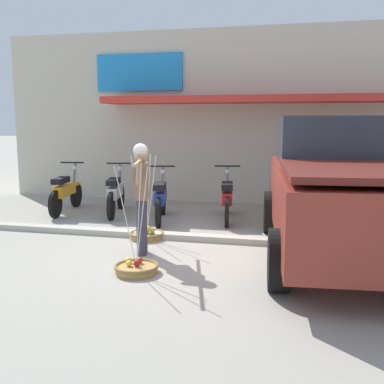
# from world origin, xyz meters

# --- Properties ---
(ground_plane) EXTENTS (90.00, 90.00, 0.00)m
(ground_plane) POSITION_xyz_m (0.00, 0.00, 0.00)
(ground_plane) COLOR #9E998C
(sidewalk_curb) EXTENTS (20.00, 0.24, 0.10)m
(sidewalk_curb) POSITION_xyz_m (0.00, 0.70, 0.05)
(sidewalk_curb) COLOR #BAB4A5
(sidewalk_curb) RESTS_ON ground
(fruit_vendor) EXTENTS (0.49, 1.75, 1.70)m
(fruit_vendor) POSITION_xyz_m (-0.37, -0.27, 0.98)
(fruit_vendor) COLOR #38384C
(fruit_vendor) RESTS_ON ground
(fruit_basket_left_side) EXTENTS (0.61, 0.61, 1.45)m
(fruit_basket_left_side) POSITION_xyz_m (-0.59, 0.60, 0.08)
(fruit_basket_left_side) COLOR #B2894C
(fruit_basket_left_side) RESTS_ON ground
(fruit_basket_right_side) EXTENTS (0.61, 0.61, 1.45)m
(fruit_basket_right_side) POSITION_xyz_m (-0.15, -1.14, 0.08)
(fruit_basket_right_side) COLOR #B2894C
(fruit_basket_right_side) RESTS_ON ground
(motorcycle_nearest_shop) EXTENTS (0.54, 1.82, 1.09)m
(motorcycle_nearest_shop) POSITION_xyz_m (-3.08, 2.36, 0.45)
(motorcycle_nearest_shop) COLOR black
(motorcycle_nearest_shop) RESTS_ON ground
(motorcycle_second_in_row) EXTENTS (0.60, 1.79, 1.09)m
(motorcycle_second_in_row) POSITION_xyz_m (-1.91, 2.43, 0.45)
(motorcycle_second_in_row) COLOR black
(motorcycle_second_in_row) RESTS_ON ground
(motorcycle_third_in_row) EXTENTS (0.60, 1.79, 1.09)m
(motorcycle_third_in_row) POSITION_xyz_m (-0.77, 2.02, 0.45)
(motorcycle_third_in_row) COLOR black
(motorcycle_third_in_row) RESTS_ON ground
(motorcycle_end_of_row) EXTENTS (0.54, 1.81, 1.09)m
(motorcycle_end_of_row) POSITION_xyz_m (0.54, 2.37, 0.45)
(motorcycle_end_of_row) COLOR black
(motorcycle_end_of_row) RESTS_ON ground
(parked_truck) EXTENTS (2.49, 4.85, 2.10)m
(parked_truck) POSITION_xyz_m (2.54, 0.34, 1.03)
(parked_truck) COLOR maroon
(parked_truck) RESTS_ON ground
(storefront_building) EXTENTS (13.00, 6.00, 4.20)m
(storefront_building) POSITION_xyz_m (0.93, 6.84, 2.10)
(storefront_building) COLOR beige
(storefront_building) RESTS_ON ground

